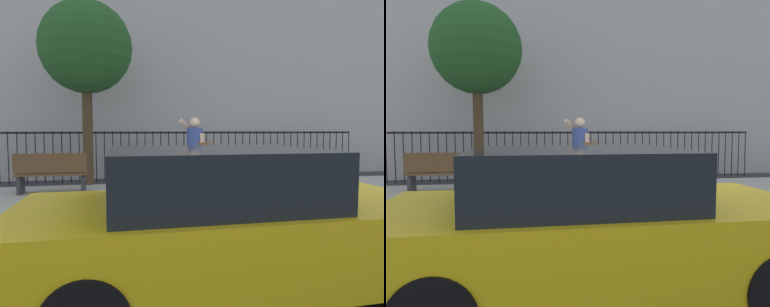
# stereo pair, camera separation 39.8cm
# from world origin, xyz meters

# --- Properties ---
(ground_plane) EXTENTS (60.00, 60.00, 0.00)m
(ground_plane) POSITION_xyz_m (0.00, 0.00, 0.00)
(ground_plane) COLOR #333338
(sidewalk) EXTENTS (28.00, 4.40, 0.15)m
(sidewalk) POSITION_xyz_m (0.00, 2.20, 0.07)
(sidewalk) COLOR #B2ADA3
(sidewalk) RESTS_ON ground
(building_facade) EXTENTS (28.00, 4.00, 11.02)m
(building_facade) POSITION_xyz_m (0.00, 8.50, 5.51)
(building_facade) COLOR #BCB7B2
(building_facade) RESTS_ON ground
(iron_fence) EXTENTS (12.03, 0.04, 1.60)m
(iron_fence) POSITION_xyz_m (0.00, 5.90, 1.02)
(iron_fence) COLOR black
(iron_fence) RESTS_ON ground
(taxi_yellow) EXTENTS (4.22, 1.90, 1.45)m
(taxi_yellow) POSITION_xyz_m (-1.04, -1.88, 0.70)
(taxi_yellow) COLOR yellow
(taxi_yellow) RESTS_ON ground
(pedestrian_on_phone) EXTENTS (0.66, 0.71, 1.75)m
(pedestrian_on_phone) POSITION_xyz_m (-0.54, 2.06, 1.17)
(pedestrian_on_phone) COLOR beige
(pedestrian_on_phone) RESTS_ON sidewalk
(street_bench) EXTENTS (1.60, 0.45, 0.95)m
(street_bench) POSITION_xyz_m (-3.73, 3.24, 0.65)
(street_bench) COLOR brown
(street_bench) RESTS_ON sidewalk
(street_tree_near) EXTENTS (2.43, 2.43, 5.05)m
(street_tree_near) POSITION_xyz_m (-3.03, 4.44, 3.80)
(street_tree_near) COLOR #4C3823
(street_tree_near) RESTS_ON ground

